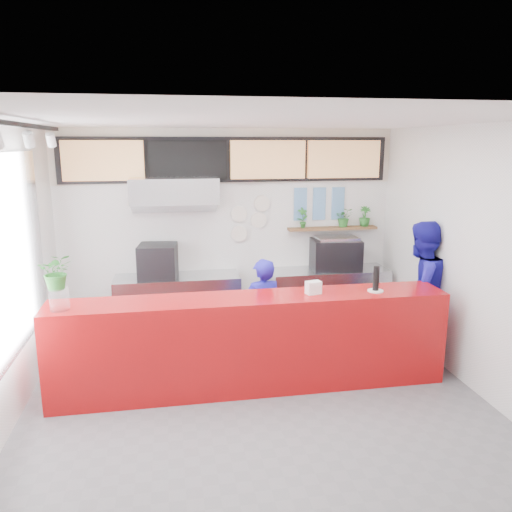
# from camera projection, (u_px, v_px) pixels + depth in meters

# --- Properties ---
(floor) EXTENTS (5.00, 5.00, 0.00)m
(floor) POSITION_uv_depth(u_px,v_px,m) (258.00, 404.00, 5.46)
(floor) COLOR slate
(floor) RESTS_ON ground
(ceiling) EXTENTS (5.00, 5.00, 0.00)m
(ceiling) POSITION_uv_depth(u_px,v_px,m) (258.00, 120.00, 4.80)
(ceiling) COLOR silver
(wall_back) EXTENTS (5.00, 0.00, 5.00)m
(wall_back) POSITION_uv_depth(u_px,v_px,m) (229.00, 230.00, 7.53)
(wall_back) COLOR white
(wall_back) RESTS_ON ground
(wall_right) EXTENTS (0.00, 5.00, 5.00)m
(wall_right) POSITION_uv_depth(u_px,v_px,m) (479.00, 261.00, 5.55)
(wall_right) COLOR white
(wall_right) RESTS_ON ground
(service_counter) EXTENTS (4.50, 0.60, 1.10)m
(service_counter) POSITION_uv_depth(u_px,v_px,m) (252.00, 343.00, 5.72)
(service_counter) COLOR #9E0B0D
(service_counter) RESTS_ON ground
(cream_band) EXTENTS (5.00, 0.02, 0.80)m
(cream_band) POSITION_uv_depth(u_px,v_px,m) (228.00, 156.00, 7.28)
(cream_band) COLOR beige
(cream_band) RESTS_ON wall_back
(prep_bench) EXTENTS (1.80, 0.60, 0.90)m
(prep_bench) POSITION_uv_depth(u_px,v_px,m) (178.00, 306.00, 7.34)
(prep_bench) COLOR #B2B5BA
(prep_bench) RESTS_ON ground
(panini_oven) EXTENTS (0.58, 0.58, 0.48)m
(panini_oven) POSITION_uv_depth(u_px,v_px,m) (158.00, 261.00, 7.14)
(panini_oven) COLOR black
(panini_oven) RESTS_ON prep_bench
(extraction_hood) EXTENTS (1.20, 0.70, 0.35)m
(extraction_hood) POSITION_uv_depth(u_px,v_px,m) (174.00, 190.00, 6.91)
(extraction_hood) COLOR #B2B5BA
(extraction_hood) RESTS_ON ceiling
(hood_lip) EXTENTS (1.20, 0.69, 0.31)m
(hood_lip) POSITION_uv_depth(u_px,v_px,m) (175.00, 204.00, 6.96)
(hood_lip) COLOR #B2B5BA
(hood_lip) RESTS_ON ceiling
(right_bench) EXTENTS (1.80, 0.60, 0.90)m
(right_bench) POSITION_uv_depth(u_px,v_px,m) (328.00, 297.00, 7.73)
(right_bench) COLOR #B2B5BA
(right_bench) RESTS_ON ground
(espresso_machine) EXTENTS (0.76, 0.57, 0.46)m
(espresso_machine) POSITION_uv_depth(u_px,v_px,m) (336.00, 254.00, 7.59)
(espresso_machine) COLOR black
(espresso_machine) RESTS_ON right_bench
(espresso_tray) EXTENTS (0.62, 0.44, 0.06)m
(espresso_tray) POSITION_uv_depth(u_px,v_px,m) (336.00, 238.00, 7.54)
(espresso_tray) COLOR silver
(espresso_tray) RESTS_ON espresso_machine
(herb_shelf) EXTENTS (1.40, 0.18, 0.04)m
(herb_shelf) POSITION_uv_depth(u_px,v_px,m) (332.00, 228.00, 7.70)
(herb_shelf) COLOR brown
(herb_shelf) RESTS_ON wall_back
(menu_board_far_left) EXTENTS (1.10, 0.10, 0.55)m
(menu_board_far_left) POSITION_uv_depth(u_px,v_px,m) (103.00, 161.00, 6.89)
(menu_board_far_left) COLOR tan
(menu_board_far_left) RESTS_ON wall_back
(menu_board_mid_left) EXTENTS (1.10, 0.10, 0.55)m
(menu_board_mid_left) POSITION_uv_depth(u_px,v_px,m) (188.00, 160.00, 7.08)
(menu_board_mid_left) COLOR black
(menu_board_mid_left) RESTS_ON wall_back
(menu_board_mid_right) EXTENTS (1.10, 0.10, 0.55)m
(menu_board_mid_right) POSITION_uv_depth(u_px,v_px,m) (268.00, 160.00, 7.28)
(menu_board_mid_right) COLOR tan
(menu_board_mid_right) RESTS_ON wall_back
(menu_board_far_right) EXTENTS (1.10, 0.10, 0.55)m
(menu_board_far_right) POSITION_uv_depth(u_px,v_px,m) (344.00, 159.00, 7.47)
(menu_board_far_right) COLOR tan
(menu_board_far_right) RESTS_ON wall_back
(soffit) EXTENTS (4.80, 0.04, 0.65)m
(soffit) POSITION_uv_depth(u_px,v_px,m) (228.00, 160.00, 7.26)
(soffit) COLOR black
(soffit) RESTS_ON wall_back
(window_pane) EXTENTS (0.04, 2.20, 1.90)m
(window_pane) POSITION_uv_depth(u_px,v_px,m) (9.00, 255.00, 4.96)
(window_pane) COLOR silver
(window_pane) RESTS_ON wall_left
(window_frame) EXTENTS (0.03, 2.30, 2.00)m
(window_frame) POSITION_uv_depth(u_px,v_px,m) (11.00, 255.00, 4.96)
(window_frame) COLOR #B2B5BA
(window_frame) RESTS_ON wall_left
(track_rail) EXTENTS (0.05, 2.40, 0.04)m
(track_rail) POSITION_uv_depth(u_px,v_px,m) (27.00, 126.00, 4.46)
(track_rail) COLOR black
(track_rail) RESTS_ON ceiling
(dec_plate_a) EXTENTS (0.24, 0.03, 0.24)m
(dec_plate_a) POSITION_uv_depth(u_px,v_px,m) (239.00, 214.00, 7.47)
(dec_plate_a) COLOR silver
(dec_plate_a) RESTS_ON wall_back
(dec_plate_b) EXTENTS (0.24, 0.03, 0.24)m
(dec_plate_b) POSITION_uv_depth(u_px,v_px,m) (259.00, 220.00, 7.54)
(dec_plate_b) COLOR silver
(dec_plate_b) RESTS_ON wall_back
(dec_plate_c) EXTENTS (0.24, 0.03, 0.24)m
(dec_plate_c) POSITION_uv_depth(u_px,v_px,m) (239.00, 234.00, 7.54)
(dec_plate_c) COLOR silver
(dec_plate_c) RESTS_ON wall_back
(dec_plate_d) EXTENTS (0.24, 0.03, 0.24)m
(dec_plate_d) POSITION_uv_depth(u_px,v_px,m) (262.00, 203.00, 7.50)
(dec_plate_d) COLOR silver
(dec_plate_d) RESTS_ON wall_back
(photo_frame_a) EXTENTS (0.20, 0.02, 0.25)m
(photo_frame_a) POSITION_uv_depth(u_px,v_px,m) (300.00, 196.00, 7.59)
(photo_frame_a) COLOR #598CBF
(photo_frame_a) RESTS_ON wall_back
(photo_frame_b) EXTENTS (0.20, 0.02, 0.25)m
(photo_frame_b) POSITION_uv_depth(u_px,v_px,m) (319.00, 196.00, 7.64)
(photo_frame_b) COLOR #598CBF
(photo_frame_b) RESTS_ON wall_back
(photo_frame_c) EXTENTS (0.20, 0.02, 0.25)m
(photo_frame_c) POSITION_uv_depth(u_px,v_px,m) (338.00, 195.00, 7.69)
(photo_frame_c) COLOR #598CBF
(photo_frame_c) RESTS_ON wall_back
(photo_frame_d) EXTENTS (0.20, 0.02, 0.25)m
(photo_frame_d) POSITION_uv_depth(u_px,v_px,m) (300.00, 212.00, 7.64)
(photo_frame_d) COLOR #598CBF
(photo_frame_d) RESTS_ON wall_back
(photo_frame_e) EXTENTS (0.20, 0.02, 0.25)m
(photo_frame_e) POSITION_uv_depth(u_px,v_px,m) (319.00, 212.00, 7.69)
(photo_frame_e) COLOR #598CBF
(photo_frame_e) RESTS_ON wall_back
(photo_frame_f) EXTENTS (0.20, 0.02, 0.25)m
(photo_frame_f) POSITION_uv_depth(u_px,v_px,m) (338.00, 211.00, 7.74)
(photo_frame_f) COLOR #598CBF
(photo_frame_f) RESTS_ON wall_back
(staff_center) EXTENTS (0.57, 0.43, 1.41)m
(staff_center) POSITION_uv_depth(u_px,v_px,m) (262.00, 314.00, 6.22)
(staff_center) COLOR #1B1699
(staff_center) RESTS_ON ground
(staff_right) EXTENTS (1.07, 0.95, 1.82)m
(staff_right) POSITION_uv_depth(u_px,v_px,m) (419.00, 290.00, 6.53)
(staff_right) COLOR #1B1699
(staff_right) RESTS_ON ground
(herb_a) EXTENTS (0.19, 0.15, 0.31)m
(herb_a) POSITION_uv_depth(u_px,v_px,m) (303.00, 218.00, 7.58)
(herb_a) COLOR #296F27
(herb_a) RESTS_ON herb_shelf
(herb_c) EXTENTS (0.30, 0.27, 0.29)m
(herb_c) POSITION_uv_depth(u_px,v_px,m) (344.00, 217.00, 7.70)
(herb_c) COLOR #296F27
(herb_c) RESTS_ON herb_shelf
(herb_d) EXTENTS (0.18, 0.17, 0.31)m
(herb_d) POSITION_uv_depth(u_px,v_px,m) (365.00, 216.00, 7.75)
(herb_d) COLOR #296F27
(herb_d) RESTS_ON herb_shelf
(glass_vase) EXTENTS (0.23, 0.23, 0.24)m
(glass_vase) POSITION_uv_depth(u_px,v_px,m) (59.00, 299.00, 5.14)
(glass_vase) COLOR white
(glass_vase) RESTS_ON service_counter
(basil_vase) EXTENTS (0.38, 0.34, 0.38)m
(basil_vase) POSITION_uv_depth(u_px,v_px,m) (57.00, 272.00, 5.07)
(basil_vase) COLOR #296F27
(basil_vase) RESTS_ON glass_vase
(napkin_holder) EXTENTS (0.19, 0.14, 0.15)m
(napkin_holder) POSITION_uv_depth(u_px,v_px,m) (313.00, 288.00, 5.70)
(napkin_holder) COLOR white
(napkin_holder) RESTS_ON service_counter
(white_plate) EXTENTS (0.20, 0.20, 0.01)m
(white_plate) POSITION_uv_depth(u_px,v_px,m) (375.00, 291.00, 5.81)
(white_plate) COLOR white
(white_plate) RESTS_ON service_counter
(pepper_mill) EXTENTS (0.09, 0.09, 0.28)m
(pepper_mill) POSITION_uv_depth(u_px,v_px,m) (376.00, 278.00, 5.77)
(pepper_mill) COLOR black
(pepper_mill) RESTS_ON white_plate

